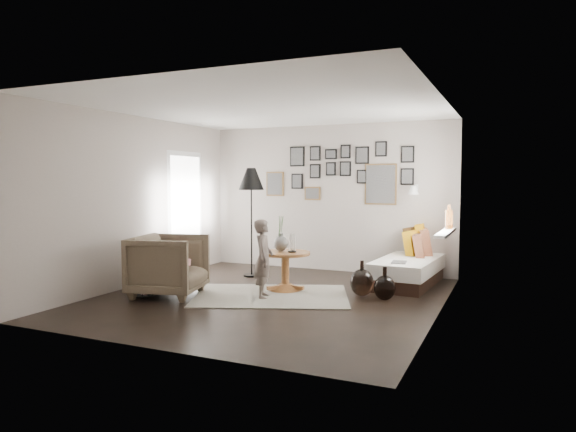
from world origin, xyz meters
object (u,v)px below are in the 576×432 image
at_px(floor_lamp, 251,183).
at_px(magazine_basket, 142,283).
at_px(daybed, 411,265).
at_px(demijohn_small, 385,288).
at_px(armchair, 169,265).
at_px(demijohn_large, 362,282).
at_px(pedestal_table, 285,273).
at_px(vase, 281,240).
at_px(child, 263,259).

height_order(floor_lamp, magazine_basket, floor_lamp).
xyz_separation_m(daybed, demijohn_small, (-0.11, -1.31, -0.11)).
relative_size(armchair, demijohn_large, 1.88).
bearing_deg(pedestal_table, floor_lamp, 141.03).
bearing_deg(vase, pedestal_table, -14.04).
bearing_deg(vase, demijohn_small, -1.32).
relative_size(daybed, demijohn_large, 3.85).
height_order(pedestal_table, floor_lamp, floor_lamp).
relative_size(demijohn_small, child, 0.42).
bearing_deg(demijohn_small, magazine_basket, -160.76).
height_order(vase, magazine_basket, vase).
distance_m(pedestal_table, floor_lamp, 1.81).
height_order(armchair, child, child).
distance_m(vase, daybed, 2.14).
xyz_separation_m(pedestal_table, magazine_basket, (-1.70, -1.12, -0.08)).
bearing_deg(daybed, pedestal_table, -136.36).
relative_size(vase, child, 0.48).
distance_m(pedestal_table, demijohn_small, 1.48).
bearing_deg(floor_lamp, vase, -40.66).
distance_m(magazine_basket, child, 1.75).
bearing_deg(daybed, child, -127.70).
height_order(demijohn_small, child, child).
distance_m(demijohn_small, child, 1.69).
xyz_separation_m(vase, armchair, (-1.28, -0.98, -0.30)).
bearing_deg(armchair, floor_lamp, -26.18).
xyz_separation_m(demijohn_large, child, (-1.21, -0.65, 0.35)).
relative_size(armchair, demijohn_small, 2.07).
bearing_deg(child, vase, -22.70).
xyz_separation_m(magazine_basket, demijohn_small, (3.17, 1.11, -0.01)).
relative_size(pedestal_table, demijohn_large, 1.46).
distance_m(pedestal_table, magazine_basket, 2.04).
bearing_deg(demijohn_small, vase, 178.68).
distance_m(daybed, armchair, 3.71).
height_order(demijohn_large, demijohn_small, demijohn_large).
height_order(vase, demijohn_large, vase).
relative_size(armchair, child, 0.87).
bearing_deg(child, demijohn_large, -84.18).
distance_m(armchair, magazine_basket, 0.45).
relative_size(daybed, armchair, 2.04).
bearing_deg(magazine_basket, demijohn_large, 23.50).
distance_m(demijohn_large, child, 1.42).
height_order(vase, daybed, vase).
relative_size(pedestal_table, demijohn_small, 1.60).
xyz_separation_m(daybed, floor_lamp, (-2.56, -0.50, 1.29)).
bearing_deg(vase, child, -90.17).
bearing_deg(pedestal_table, magazine_basket, -146.46).
relative_size(pedestal_table, daybed, 0.38).
relative_size(vase, armchair, 0.55).
bearing_deg(demijohn_large, magazine_basket, -156.50).
height_order(vase, armchair, vase).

